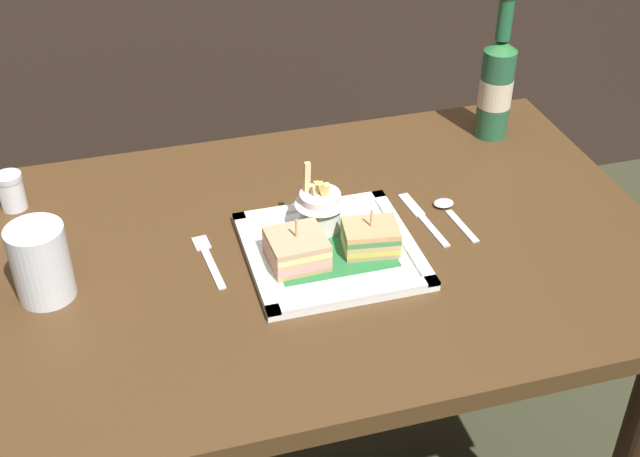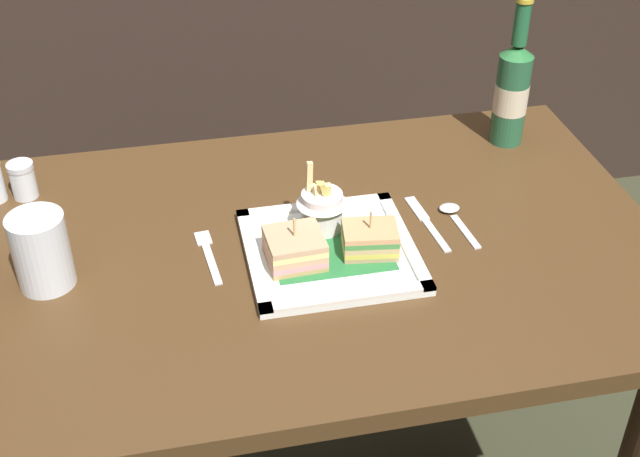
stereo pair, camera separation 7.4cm
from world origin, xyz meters
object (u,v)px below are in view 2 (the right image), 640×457
(water_glass, at_px, (42,256))
(square_plate, at_px, (330,251))
(knife, at_px, (426,221))
(dining_table, at_px, (311,321))
(sandwich_half_right, at_px, (370,240))
(sandwich_half_left, at_px, (295,248))
(fries_cup, at_px, (322,204))
(pepper_shaker, at_px, (23,182))
(fork, at_px, (208,253))
(spoon, at_px, (453,214))
(beer_bottle, at_px, (512,90))

(water_glass, bearing_deg, square_plate, -2.59)
(square_plate, height_order, knife, square_plate)
(dining_table, xyz_separation_m, sandwich_half_right, (0.08, -0.05, 0.20))
(sandwich_half_left, bearing_deg, sandwich_half_right, 0.00)
(fries_cup, relative_size, pepper_shaker, 1.79)
(dining_table, height_order, fries_cup, fries_cup)
(square_plate, relative_size, fork, 1.84)
(knife, bearing_deg, square_plate, -162.35)
(fork, relative_size, knife, 0.87)
(dining_table, relative_size, square_plate, 4.36)
(water_glass, relative_size, spoon, 0.94)
(sandwich_half_right, bearing_deg, water_glass, 175.69)
(dining_table, distance_m, fries_cup, 0.22)
(square_plate, relative_size, sandwich_half_left, 2.92)
(beer_bottle, bearing_deg, knife, -135.29)
(dining_table, xyz_separation_m, knife, (0.20, 0.02, 0.17))
(sandwich_half_right, bearing_deg, knife, 32.25)
(sandwich_half_left, bearing_deg, water_glass, 174.33)
(water_glass, xyz_separation_m, spoon, (0.65, 0.04, -0.05))
(fries_cup, relative_size, knife, 0.72)
(square_plate, height_order, beer_bottle, beer_bottle)
(sandwich_half_right, xyz_separation_m, knife, (0.12, 0.07, -0.03))
(sandwich_half_right, height_order, beer_bottle, beer_bottle)
(knife, bearing_deg, dining_table, -174.00)
(sandwich_half_right, distance_m, beer_bottle, 0.47)
(dining_table, bearing_deg, sandwich_half_right, -31.70)
(square_plate, relative_size, knife, 1.60)
(fries_cup, xyz_separation_m, fork, (-0.19, -0.02, -0.06))
(spoon, bearing_deg, sandwich_half_left, -164.61)
(sandwich_half_right, xyz_separation_m, beer_bottle, (0.35, 0.30, 0.07))
(water_glass, bearing_deg, sandwich_half_right, -4.31)
(square_plate, distance_m, water_glass, 0.43)
(sandwich_half_right, distance_m, pepper_shaker, 0.61)
(sandwich_half_left, bearing_deg, beer_bottle, 33.00)
(knife, bearing_deg, water_glass, -176.57)
(beer_bottle, distance_m, pepper_shaker, 0.89)
(sandwich_half_right, distance_m, water_glass, 0.49)
(sandwich_half_right, bearing_deg, dining_table, 148.30)
(beer_bottle, relative_size, fork, 1.99)
(spoon, bearing_deg, beer_bottle, 50.93)
(sandwich_half_right, height_order, knife, sandwich_half_right)
(square_plate, relative_size, sandwich_half_right, 2.84)
(sandwich_half_left, relative_size, fork, 0.63)
(square_plate, bearing_deg, fries_cup, 90.82)
(sandwich_half_left, bearing_deg, dining_table, 56.89)
(square_plate, distance_m, sandwich_half_right, 0.07)
(sandwich_half_right, bearing_deg, fork, 166.77)
(sandwich_half_left, relative_size, pepper_shaker, 1.37)
(beer_bottle, bearing_deg, pepper_shaker, -179.17)
(sandwich_half_right, height_order, water_glass, water_glass)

